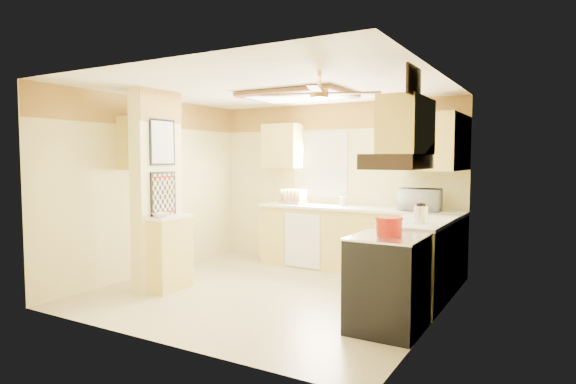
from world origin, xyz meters
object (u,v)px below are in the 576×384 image
Objects in this scene: kettle at (421,214)px; bowl at (161,215)px; microwave at (420,200)px; dutch_oven at (389,226)px; stove at (388,283)px.

bowl is at bearing -161.43° from kettle.
microwave reaches higher than bowl.
bowl is at bearing 39.19° from microwave.
microwave is at bearing 41.81° from bowl.
bowl is 2.81m from dutch_oven.
stove is 1.02m from kettle.
dutch_oven reaches higher than bowl.
dutch_oven is 1.18× the size of kettle.
stove is 4.41× the size of bowl.
stove is at bearing -96.19° from kettle.
bowl is at bearing -176.58° from dutch_oven.
microwave is 1.35m from kettle.
bowl is at bearing -176.97° from stove.
dutch_oven is (0.26, -2.11, -0.09)m from microwave.
dutch_oven is at bearing 3.42° from bowl.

